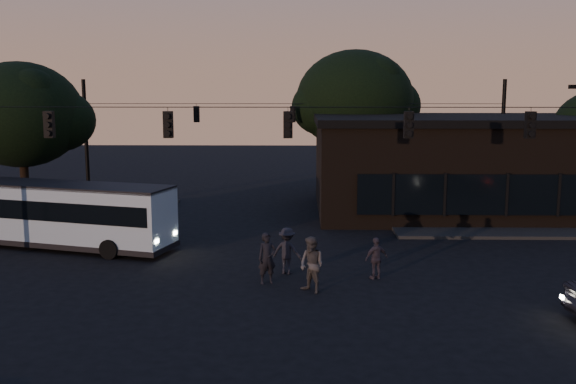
{
  "coord_description": "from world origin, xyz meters",
  "views": [
    {
      "loc": [
        0.45,
        -20.04,
        6.83
      ],
      "look_at": [
        0.0,
        4.0,
        3.0
      ],
      "focal_mm": 40.0,
      "sensor_mm": 36.0,
      "label": 1
    }
  ],
  "objects_px": {
    "building": "(452,164)",
    "pedestrian_b": "(312,265)",
    "bus": "(62,212)",
    "pedestrian_d": "(287,251)",
    "pedestrian_a": "(267,258)",
    "pedestrian_c": "(376,258)"
  },
  "relations": [
    {
      "from": "bus",
      "to": "pedestrian_c",
      "type": "bearing_deg",
      "value": -2.74
    },
    {
      "from": "pedestrian_b",
      "to": "pedestrian_c",
      "type": "xyz_separation_m",
      "value": [
        2.38,
        1.62,
        -0.19
      ]
    },
    {
      "from": "building",
      "to": "bus",
      "type": "distance_m",
      "value": 20.87
    },
    {
      "from": "bus",
      "to": "pedestrian_d",
      "type": "xyz_separation_m",
      "value": [
        9.86,
        -3.84,
        -0.71
      ]
    },
    {
      "from": "pedestrian_a",
      "to": "pedestrian_d",
      "type": "relative_size",
      "value": 1.05
    },
    {
      "from": "building",
      "to": "pedestrian_d",
      "type": "relative_size",
      "value": 8.77
    },
    {
      "from": "building",
      "to": "pedestrian_b",
      "type": "xyz_separation_m",
      "value": [
        -8.14,
        -14.92,
        -1.74
      ]
    },
    {
      "from": "bus",
      "to": "pedestrian_b",
      "type": "height_order",
      "value": "bus"
    },
    {
      "from": "building",
      "to": "pedestrian_d",
      "type": "height_order",
      "value": "building"
    },
    {
      "from": "pedestrian_c",
      "to": "building",
      "type": "bearing_deg",
      "value": -138.47
    },
    {
      "from": "building",
      "to": "pedestrian_d",
      "type": "bearing_deg",
      "value": -125.49
    },
    {
      "from": "pedestrian_d",
      "to": "bus",
      "type": "bearing_deg",
      "value": -1.97
    },
    {
      "from": "building",
      "to": "pedestrian_b",
      "type": "bearing_deg",
      "value": -118.61
    },
    {
      "from": "building",
      "to": "pedestrian_d",
      "type": "distance_m",
      "value": 15.65
    },
    {
      "from": "building",
      "to": "pedestrian_b",
      "type": "distance_m",
      "value": 17.09
    },
    {
      "from": "pedestrian_b",
      "to": "building",
      "type": "bearing_deg",
      "value": 105.04
    },
    {
      "from": "pedestrian_a",
      "to": "pedestrian_c",
      "type": "distance_m",
      "value": 4.0
    },
    {
      "from": "pedestrian_b",
      "to": "pedestrian_c",
      "type": "distance_m",
      "value": 2.89
    },
    {
      "from": "pedestrian_b",
      "to": "bus",
      "type": "bearing_deg",
      "value": -165.98
    },
    {
      "from": "pedestrian_a",
      "to": "pedestrian_d",
      "type": "bearing_deg",
      "value": 41.25
    },
    {
      "from": "bus",
      "to": "pedestrian_a",
      "type": "relative_size",
      "value": 5.6
    },
    {
      "from": "pedestrian_a",
      "to": "pedestrian_d",
      "type": "distance_m",
      "value": 1.43
    }
  ]
}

